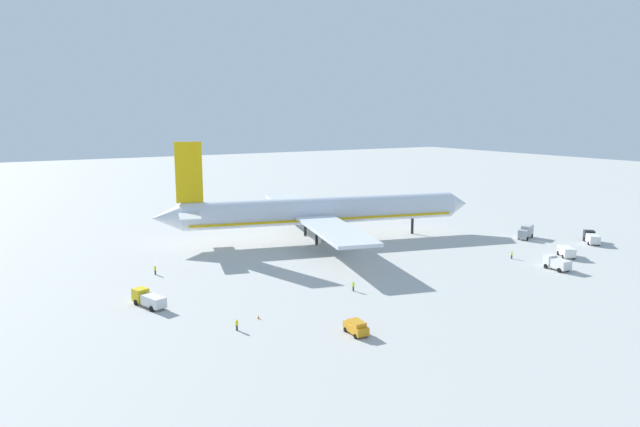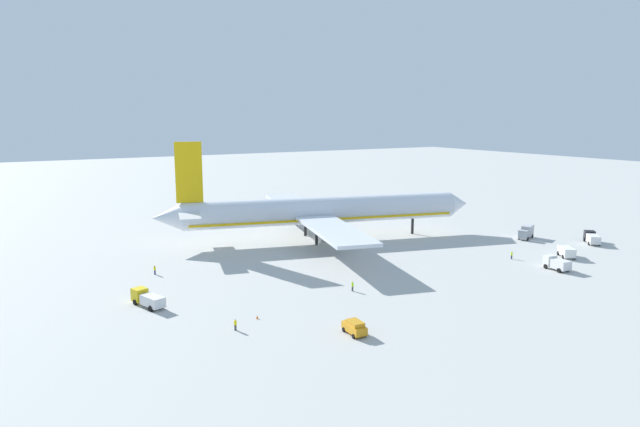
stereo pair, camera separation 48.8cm
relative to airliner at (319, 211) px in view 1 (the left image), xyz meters
The scene contains 15 objects.
ground_plane 7.21m from the airliner, 13.44° to the right, with size 600.00×600.00×0.00m, color #B2B2AD.
airliner is the anchor object (origin of this frame).
service_truck_0 56.33m from the airliner, 149.32° to the right, with size 4.13×7.26×2.51m.
service_truck_1 56.26m from the airliner, 48.40° to the right, with size 5.04×5.67×2.26m.
service_truck_2 51.59m from the airliner, 28.81° to the right, with size 6.59×4.47×3.15m.
service_truck_3 65.30m from the airliner, 33.92° to the right, with size 6.27×6.61×2.60m.
service_truck_4 54.66m from the airliner, 60.68° to the right, with size 3.02×5.37×2.56m.
service_van 61.13m from the airliner, 115.50° to the right, with size 2.26×4.25×1.97m.
baggage_cart_0 48.64m from the airliner, 58.50° to the left, with size 3.18×2.81×1.20m.
ground_worker_0 41.97m from the airliner, 112.10° to the right, with size 0.56×0.56×1.75m.
ground_worker_1 45.50m from the airliner, 55.08° to the right, with size 0.57×0.57×1.61m.
ground_worker_2 44.31m from the airliner, 165.84° to the right, with size 0.51×0.51×1.73m.
ground_worker_3 60.65m from the airliner, 131.48° to the right, with size 0.56×0.56×1.65m.
traffic_cone_0 54.47m from the airliner, 52.41° to the left, with size 0.36×0.36×0.55m, color orange.
traffic_cone_1 55.74m from the airliner, 129.80° to the right, with size 0.36×0.36×0.55m, color orange.
Camera 1 is at (-69.71, -116.35, 30.08)m, focal length 31.75 mm.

